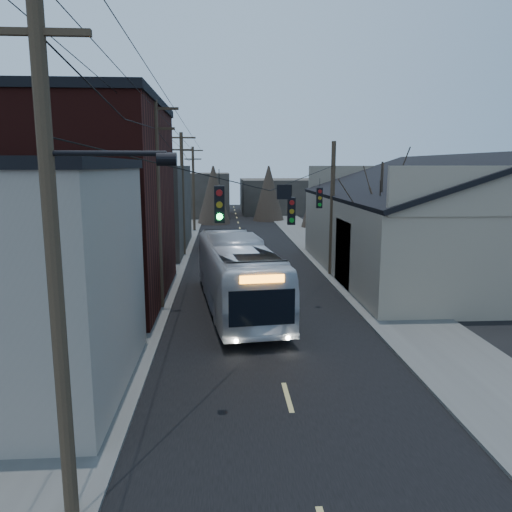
{
  "coord_description": "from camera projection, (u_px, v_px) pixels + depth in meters",
  "views": [
    {
      "loc": [
        -1.91,
        -6.14,
        6.98
      ],
      "look_at": [
        -0.44,
        15.82,
        3.0
      ],
      "focal_mm": 35.0,
      "sensor_mm": 36.0,
      "label": 1
    }
  ],
  "objects": [
    {
      "name": "building_brick",
      "position": [
        64.0,
        205.0,
        25.49
      ],
      "size": [
        10.0,
        12.0,
        10.0
      ],
      "primitive_type": "cube",
      "color": "black",
      "rests_on": "ground"
    },
    {
      "name": "bus",
      "position": [
        238.0,
        275.0,
        24.47
      ],
      "size": [
        4.33,
        12.67,
        3.46
      ],
      "primitive_type": "imported",
      "rotation": [
        0.0,
        0.0,
        3.26
      ],
      "color": "silver",
      "rests_on": "ground"
    },
    {
      "name": "building_far_right",
      "position": [
        281.0,
        196.0,
        76.14
      ],
      "size": [
        12.0,
        14.0,
        5.0
      ],
      "primitive_type": "cube",
      "color": "#332E29",
      "rests_on": "ground"
    },
    {
      "name": "parked_car",
      "position": [
        210.0,
        241.0,
        42.67
      ],
      "size": [
        1.68,
        3.97,
        1.27
      ],
      "primitive_type": "imported",
      "rotation": [
        0.0,
        0.0,
        -0.09
      ],
      "color": "#A2A4A9",
      "rests_on": "ground"
    },
    {
      "name": "building_left_far",
      "position": [
        131.0,
        208.0,
        41.5
      ],
      "size": [
        9.0,
        14.0,
        7.0
      ],
      "primitive_type": "cube",
      "color": "#332E29",
      "rests_on": "ground"
    },
    {
      "name": "warehouse",
      "position": [
        453.0,
        233.0,
        32.32
      ],
      "size": [
        16.16,
        20.6,
        7.73
      ],
      "color": "gray",
      "rests_on": "ground"
    },
    {
      "name": "bare_tree",
      "position": [
        379.0,
        230.0,
        26.82
      ],
      "size": [
        0.4,
        0.4,
        7.2
      ],
      "primitive_type": "cone",
      "color": "black",
      "rests_on": "ground"
    },
    {
      "name": "utility_lines",
      "position": [
        203.0,
        200.0,
        30.01
      ],
      "size": [
        11.24,
        45.28,
        10.5
      ],
      "color": "#382B1E",
      "rests_on": "ground"
    },
    {
      "name": "sidewalk_left",
      "position": [
        160.0,
        262.0,
        36.41
      ],
      "size": [
        4.0,
        110.0,
        0.12
      ],
      "primitive_type": "cube",
      "color": "#474744",
      "rests_on": "ground"
    },
    {
      "name": "sidewalk_right",
      "position": [
        336.0,
        260.0,
        37.27
      ],
      "size": [
        4.0,
        110.0,
        0.12
      ],
      "primitive_type": "cube",
      "color": "#474744",
      "rests_on": "ground"
    },
    {
      "name": "road_surface",
      "position": [
        249.0,
        262.0,
        36.85
      ],
      "size": [
        9.0,
        110.0,
        0.02
      ],
      "primitive_type": "cube",
      "color": "black",
      "rests_on": "ground"
    },
    {
      "name": "building_far_left",
      "position": [
        193.0,
        195.0,
        70.29
      ],
      "size": [
        10.0,
        12.0,
        6.0
      ],
      "primitive_type": "cube",
      "color": "#332E29",
      "rests_on": "ground"
    }
  ]
}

